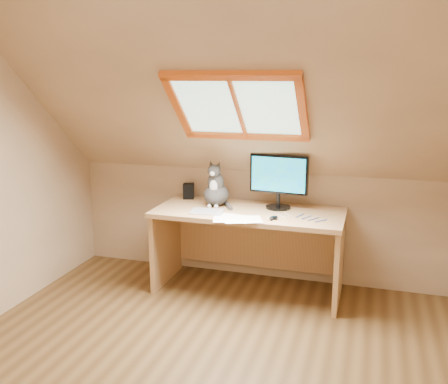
% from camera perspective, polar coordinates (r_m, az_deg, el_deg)
% --- Properties ---
extents(ground, '(3.50, 3.50, 0.00)m').
position_cam_1_polar(ground, '(3.34, -3.60, -20.51)').
color(ground, brown).
rests_on(ground, ground).
extents(room_shell, '(3.52, 3.52, 2.41)m').
position_cam_1_polar(room_shell, '(2.72, -4.72, 4.25)').
color(room_shell, tan).
rests_on(room_shell, ground).
extents(desk, '(1.60, 0.70, 0.73)m').
position_cam_1_polar(desk, '(4.37, 3.03, -4.71)').
color(desk, tan).
rests_on(desk, ground).
extents(monitor, '(0.51, 0.21, 0.47)m').
position_cam_1_polar(monitor, '(4.27, 6.28, 1.60)').
color(monitor, black).
rests_on(monitor, desk).
extents(cat, '(0.22, 0.27, 0.41)m').
position_cam_1_polar(cat, '(4.37, -0.91, 0.31)').
color(cat, '#45403D').
rests_on(cat, desk).
extents(desk_speaker, '(0.12, 0.12, 0.14)m').
position_cam_1_polar(desk_speaker, '(4.65, -4.07, 0.12)').
color(desk_speaker, black).
rests_on(desk_speaker, desk).
extents(graphics_tablet, '(0.29, 0.22, 0.01)m').
position_cam_1_polar(graphics_tablet, '(4.18, -1.95, -2.26)').
color(graphics_tablet, '#B2B2B7').
rests_on(graphics_tablet, desk).
extents(mouse, '(0.09, 0.11, 0.03)m').
position_cam_1_polar(mouse, '(3.99, 5.68, -2.96)').
color(mouse, black).
rests_on(mouse, desk).
extents(papers, '(0.35, 0.30, 0.01)m').
position_cam_1_polar(papers, '(4.02, 1.14, -2.95)').
color(papers, white).
rests_on(papers, desk).
extents(cables, '(0.51, 0.26, 0.01)m').
position_cam_1_polar(cables, '(4.05, 8.45, -2.93)').
color(cables, silver).
rests_on(cables, desk).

